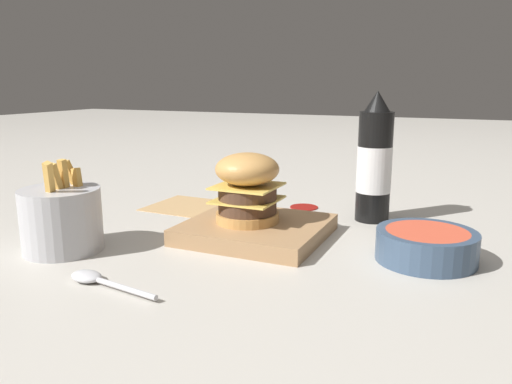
% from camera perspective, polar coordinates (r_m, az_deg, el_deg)
% --- Properties ---
extents(ground_plane, '(6.00, 6.00, 0.00)m').
position_cam_1_polar(ground_plane, '(0.83, -2.45, -5.06)').
color(ground_plane, '#B7B2A8').
extents(serving_board, '(0.22, 0.21, 0.03)m').
position_cam_1_polar(serving_board, '(0.82, -0.00, -4.29)').
color(serving_board, '#A37A51').
rests_on(serving_board, ground_plane).
extents(burger, '(0.10, 0.10, 0.11)m').
position_cam_1_polar(burger, '(0.81, -1.00, 0.58)').
color(burger, tan).
rests_on(burger, serving_board).
extents(ketchup_bottle, '(0.06, 0.06, 0.24)m').
position_cam_1_polar(ketchup_bottle, '(0.93, 13.37, 3.20)').
color(ketchup_bottle, black).
rests_on(ketchup_bottle, ground_plane).
extents(fries_basket, '(0.12, 0.12, 0.14)m').
position_cam_1_polar(fries_basket, '(0.80, -21.32, -2.88)').
color(fries_basket, '#B7B7BC').
rests_on(fries_basket, ground_plane).
extents(side_bowl, '(0.14, 0.14, 0.04)m').
position_cam_1_polar(side_bowl, '(0.75, 18.89, -5.74)').
color(side_bowl, '#384C66').
rests_on(side_bowl, ground_plane).
extents(spoon, '(0.15, 0.04, 0.01)m').
position_cam_1_polar(spoon, '(0.67, -17.98, -9.41)').
color(spoon, silver).
rests_on(spoon, ground_plane).
extents(ketchup_puddle, '(0.06, 0.06, 0.00)m').
position_cam_1_polar(ketchup_puddle, '(1.02, 5.51, -1.69)').
color(ketchup_puddle, '#9E140F').
rests_on(ketchup_puddle, ground_plane).
extents(parchment_square, '(0.15, 0.15, 0.00)m').
position_cam_1_polar(parchment_square, '(1.03, -7.88, -1.55)').
color(parchment_square, tan).
rests_on(parchment_square, ground_plane).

